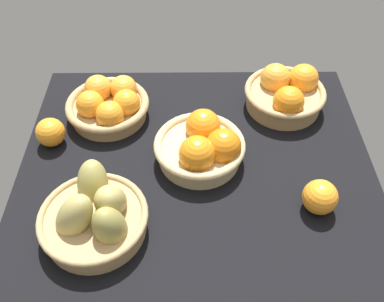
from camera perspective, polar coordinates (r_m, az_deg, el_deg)
The scene contains 7 objects.
market_tray at distance 102.03cm, azimuth 0.62°, elevation -2.36°, with size 84.00×72.00×3.00cm, color black.
basket_center at distance 98.74cm, azimuth 1.41°, elevation 0.62°, with size 21.53×21.53×10.70cm.
basket_near_left_pears at distance 89.06cm, azimuth -12.93°, elevation -8.46°, with size 22.46×24.08×14.39cm.
basket_far_right at distance 115.67cm, azimuth 12.52°, elevation 7.64°, with size 21.41×21.41×10.75cm.
basket_far_left at distance 112.11cm, azimuth -11.14°, elevation 6.17°, with size 21.61×21.61×9.70cm.
loose_orange_front_gap at distance 94.14cm, azimuth 16.85°, elevation -5.96°, with size 7.58×7.58×7.58cm, color orange.
loose_orange_back_gap at distance 108.85cm, azimuth -18.52°, elevation 2.40°, with size 7.12×7.12×7.12cm, color orange.
Camera 1 is at (-1.65, -65.95, 79.33)cm, focal length 39.61 mm.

